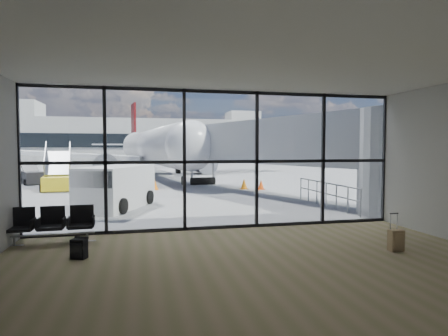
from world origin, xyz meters
name	(u,v)px	position (x,y,z in m)	size (l,w,h in m)	color
ground	(159,168)	(0.00, 40.00, 0.00)	(220.00, 220.00, 0.00)	slate
lounge_shell	(273,147)	(0.00, -4.80, 2.65)	(12.02, 8.01, 4.51)	#6A6443
glass_curtain_wall	(221,160)	(0.00, 0.00, 2.25)	(12.10, 0.12, 4.50)	white
jet_bridge	(282,146)	(4.90, 7.07, 2.76)	(8.00, 16.50, 4.33)	#AAADB0
apron_railing	(326,191)	(5.60, 3.50, 0.72)	(0.06, 5.46, 1.11)	gray
far_terminal	(150,140)	(-0.59, 61.97, 4.21)	(80.00, 12.20, 11.00)	#A9A9A4
tree_3	(17,139)	(-27.00, 72.00, 4.63)	(4.95, 4.95, 7.12)	#382619
tree_4	(48,136)	(-21.00, 72.00, 5.25)	(5.61, 5.61, 8.07)	#382619
tree_5	(79,133)	(-15.00, 72.00, 5.88)	(6.27, 6.27, 9.03)	#382619
seating_row	(52,223)	(-4.99, -0.72, 0.56)	(2.27, 0.72, 1.01)	gray
backpack	(79,249)	(-4.02, -2.53, 0.25)	(0.41, 0.41, 0.52)	black
suitcase	(396,240)	(3.77, -3.63, 0.29)	(0.36, 0.27, 0.97)	olive
airliner	(152,147)	(-1.32, 28.22, 2.75)	(29.98, 34.90, 9.01)	silver
service_van	(116,187)	(-3.62, 5.09, 0.95)	(3.40, 4.64, 1.85)	silver
belt_loader	(32,177)	(-10.37, 18.31, 0.54)	(2.45, 3.64, 1.60)	black
mobile_stairs	(58,181)	(-7.67, 13.54, 0.59)	(2.23, 3.67, 2.44)	gold
traffic_cone_a	(155,185)	(-1.66, 12.32, 0.32)	(0.47, 0.47, 0.67)	orange
traffic_cone_b	(244,184)	(4.00, 11.41, 0.33)	(0.48, 0.48, 0.69)	orange
traffic_cone_c	(261,185)	(5.00, 10.93, 0.30)	(0.44, 0.44, 0.62)	#F24E0C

